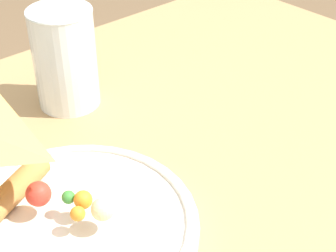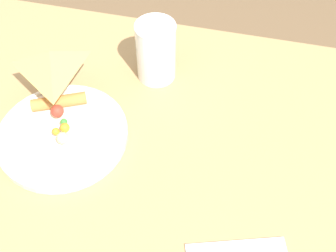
{
  "view_description": "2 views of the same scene",
  "coord_description": "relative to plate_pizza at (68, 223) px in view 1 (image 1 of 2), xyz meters",
  "views": [
    {
      "loc": [
        -0.26,
        -0.31,
        1.08
      ],
      "look_at": [
        0.05,
        0.04,
        0.76
      ],
      "focal_mm": 55.0,
      "sensor_mm": 36.0,
      "label": 1
    },
    {
      "loc": [
        0.19,
        -0.4,
        1.35
      ],
      "look_at": [
        0.09,
        0.03,
        0.78
      ],
      "focal_mm": 45.0,
      "sensor_mm": 36.0,
      "label": 2
    }
  ],
  "objects": [
    {
      "name": "milk_glass",
      "position": [
        0.13,
        0.2,
        0.04
      ],
      "size": [
        0.08,
        0.08,
        0.13
      ],
      "color": "white",
      "rests_on": "dining_table"
    },
    {
      "name": "plate_pizza",
      "position": [
        0.0,
        0.0,
        0.0
      ],
      "size": [
        0.24,
        0.24,
        0.06
      ],
      "color": "silver",
      "rests_on": "dining_table"
    }
  ]
}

